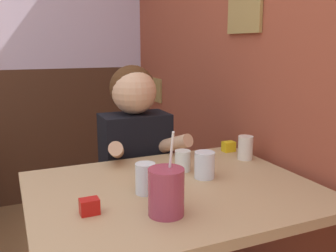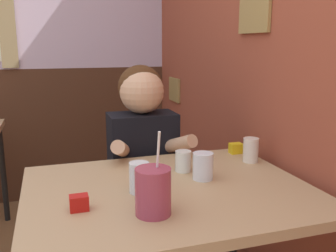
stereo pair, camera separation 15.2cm
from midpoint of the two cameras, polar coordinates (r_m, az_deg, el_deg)
brick_wall_right at (r=2.28m, az=4.53°, el=13.81°), size 0.08×4.31×2.70m
main_table at (r=1.44m, az=-2.25°, el=-11.88°), size 1.05×0.83×0.77m
person_seated at (r=1.96m, az=-7.20°, el=-6.83°), size 0.42×0.42×1.19m
cocktail_pitcher at (r=1.18m, az=-4.03°, el=-10.04°), size 0.11×0.11×0.27m
glass_near_pitcher at (r=1.50m, az=2.69°, el=-5.99°), size 0.08×0.08×0.11m
glass_center at (r=1.58m, az=-0.51°, el=-5.34°), size 0.07×0.07×0.09m
glass_far_side at (r=1.76m, az=9.30°, el=-3.32°), size 0.07×0.07×0.11m
glass_by_brick at (r=1.35m, az=-6.73°, el=-8.00°), size 0.07×0.07×0.11m
condiment_ketchup at (r=1.24m, az=-15.43°, el=-11.81°), size 0.06×0.04×0.05m
condiment_mustard at (r=1.88m, az=6.95°, el=-3.15°), size 0.06×0.04×0.05m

